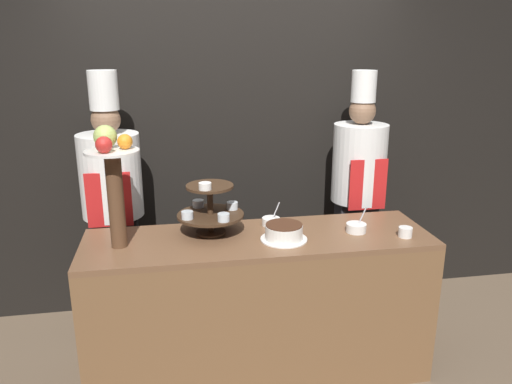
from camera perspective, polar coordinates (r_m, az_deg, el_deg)
The scene contains 10 objects.
wall_back at distance 3.83m, azimuth -2.38°, elevation 7.09°, with size 10.00×0.06×2.80m.
buffet_counter at distance 3.20m, azimuth 0.32°, elevation -12.85°, with size 2.08×0.62×0.93m.
tiered_stand at distance 3.00m, azimuth -5.26°, elevation -1.89°, with size 0.40×0.40×0.35m.
fruit_pedestal at distance 2.84m, azimuth -16.07°, elevation 2.26°, with size 0.29×0.29×0.69m.
cake_round at distance 2.94m, azimuth 3.21°, elevation -4.63°, with size 0.28×0.28×0.10m.
cup_white at distance 3.11m, azimuth 16.70°, elevation -4.41°, with size 0.08×0.08×0.06m.
serving_bowl_near at distance 3.12m, azimuth 11.38°, elevation -4.01°, with size 0.12×0.12×0.16m.
serving_bowl_far at distance 3.17m, azimuth 1.73°, elevation -3.38°, with size 0.11×0.11×0.15m.
chef_left at distance 3.53m, azimuth -16.06°, elevation -0.84°, with size 0.41×0.41×1.87m.
chef_center_left at distance 3.76m, azimuth 11.56°, elevation 0.62°, with size 0.39×0.39×1.86m.
Camera 1 is at (-0.50, -2.42, 2.04)m, focal length 35.00 mm.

